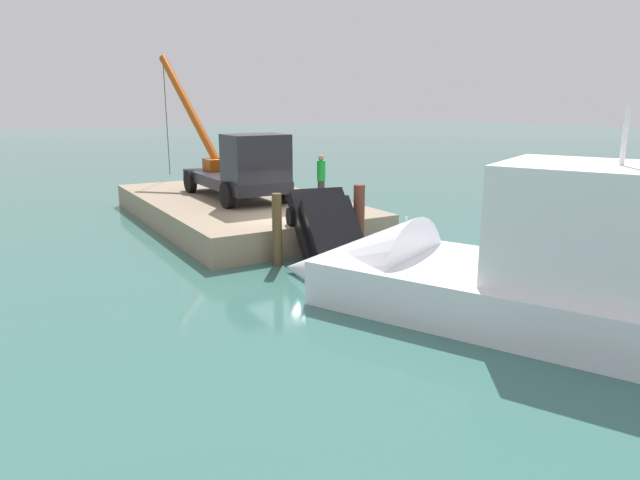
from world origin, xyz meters
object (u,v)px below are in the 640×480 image
(dock_worker, at_px, (321,177))
(moored_yacht, at_px, (490,289))
(crane_truck, at_px, (239,166))
(salvaged_car, at_px, (333,245))

(dock_worker, height_order, moored_yacht, moored_yacht)
(moored_yacht, bearing_deg, crane_truck, -175.40)
(crane_truck, xyz_separation_m, salvaged_car, (7.08, 0.05, -1.75))
(crane_truck, bearing_deg, moored_yacht, 4.60)
(crane_truck, bearing_deg, salvaged_car, 0.42)
(salvaged_car, bearing_deg, crane_truck, -179.58)
(dock_worker, xyz_separation_m, moored_yacht, (10.72, -1.76, -1.34))
(crane_truck, relative_size, moored_yacht, 0.74)
(crane_truck, relative_size, salvaged_car, 2.49)
(salvaged_car, distance_m, moored_yacht, 5.55)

